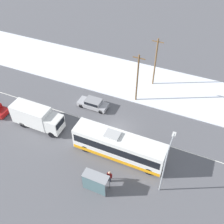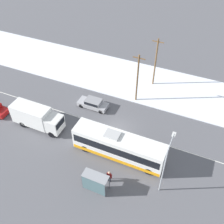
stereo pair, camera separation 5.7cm
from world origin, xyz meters
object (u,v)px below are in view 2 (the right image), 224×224
Objects in this scene: box_truck at (36,117)px; bus_shelter at (94,182)px; pedestrian_at_stop at (109,176)px; utility_pole_snowlot at (156,62)px; streetlamp at (166,162)px; utility_pole_roadside at (137,78)px; city_bus at (119,146)px; sedan_car at (93,103)px.

box_truck reaches higher than bus_shelter.
pedestrian_at_stop is 20.06m from utility_pole_snowlot.
bus_shelter is 0.40× the size of streetlamp.
utility_pole_roadside is (-7.71, 13.02, -0.35)m from streetlamp.
city_bus is at bearing 97.57° from pedestrian_at_stop.
box_truck is 13.02m from bus_shelter.
bus_shelter is 16.69m from utility_pole_roadside.
utility_pole_roadside is 5.13m from utility_pole_snowlot.
sedan_car is 2.50× the size of pedestrian_at_stop.
pedestrian_at_stop is 0.26× the size of streetlamp.
box_truck is 13.32m from pedestrian_at_stop.
utility_pole_snowlot reaches higher than utility_pole_roadside.
city_bus is 3.99m from pedestrian_at_stop.
pedestrian_at_stop is 0.23× the size of utility_pole_roadside.
utility_pole_snowlot is (-0.50, 15.87, 2.59)m from city_bus.
utility_pole_roadside reaches higher than pedestrian_at_stop.
streetlamp is at bearing 27.86° from bus_shelter.
city_bus is at bearing 85.26° from bus_shelter.
utility_pole_snowlot is at bearing 109.95° from streetlamp.
city_bus is 1.57× the size of box_truck.
bus_shelter is at bearing -85.80° from utility_pole_roadside.
streetlamp is at bearing -7.36° from box_truck.
utility_pole_snowlot is (6.43, 9.11, 3.51)m from sedan_car.
city_bus is 9.72m from sedan_car.
streetlamp is at bearing -19.52° from city_bus.
streetlamp is at bearing 145.55° from sedan_car.
streetlamp reaches higher than bus_shelter.
pedestrian_at_stop is (12.65, -4.11, -0.64)m from box_truck.
bus_shelter reaches higher than sedan_car.
utility_pole_roadside is at bearing 98.74° from city_bus.
streetlamp is (6.50, 3.44, 2.83)m from bus_shelter.
box_truck is (-12.13, 0.21, 0.05)m from city_bus.
utility_pole_snowlot reaches higher than pedestrian_at_stop.
streetlamp is at bearing -59.37° from utility_pole_roadside.
city_bus reaches higher than bus_shelter.
box_truck is at bearing -134.41° from utility_pole_roadside.
sedan_car is at bearing 145.55° from streetlamp.
utility_pole_roadside is (5.26, 4.12, 3.38)m from sedan_car.
city_bus is at bearing -88.20° from utility_pole_snowlot.
streetlamp is at bearing -70.05° from utility_pole_snowlot.
city_bus reaches higher than box_truck.
pedestrian_at_stop is (0.52, -3.91, -0.59)m from city_bus.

